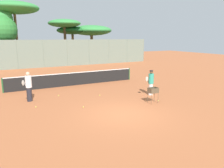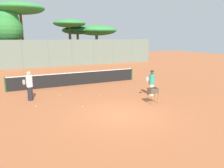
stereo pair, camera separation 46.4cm
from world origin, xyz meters
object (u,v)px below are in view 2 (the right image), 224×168
(parked_car, at_px, (11,60))
(player_white_outfit, at_px, (30,86))
(player_red_cap, at_px, (152,83))
(ball_cart, at_px, (153,92))
(tennis_net, at_px, (77,78))

(parked_car, bearing_deg, player_white_outfit, -88.71)
(player_red_cap, bearing_deg, ball_cart, 34.50)
(tennis_net, xyz_separation_m, player_red_cap, (3.58, -5.35, 0.32))
(parked_car, bearing_deg, tennis_net, -75.66)
(player_white_outfit, xyz_separation_m, ball_cart, (6.45, -3.85, -0.24))
(tennis_net, xyz_separation_m, player_white_outfit, (-3.90, -3.03, 0.38))
(player_white_outfit, height_order, parked_car, player_white_outfit)
(ball_cart, relative_size, parked_car, 0.22)
(tennis_net, bearing_deg, player_red_cap, -56.25)
(player_red_cap, bearing_deg, parked_car, -92.25)
(tennis_net, bearing_deg, parked_car, 104.34)
(tennis_net, height_order, player_white_outfit, player_white_outfit)
(player_white_outfit, bearing_deg, player_red_cap, 110.09)
(ball_cart, height_order, parked_car, parked_car)
(tennis_net, relative_size, ball_cart, 11.39)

